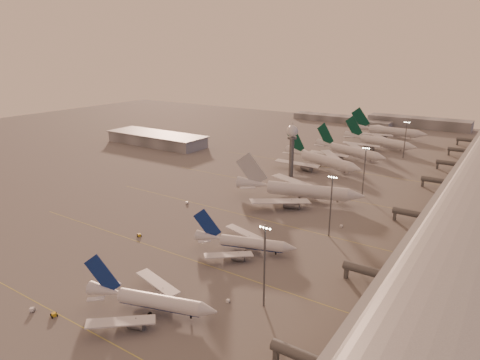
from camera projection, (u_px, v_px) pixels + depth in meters
The scene contains 25 objects.
ground at pixel (124, 254), 152.63m from camera, with size 700.00×700.00×0.00m, color #595656.
taxiway_markings at pixel (274, 221), 181.27m from camera, with size 180.00×185.25×0.02m.
hangar at pixel (157, 139), 326.31m from camera, with size 82.00×27.00×8.50m.
radar_tower at pixel (292, 141), 239.27m from camera, with size 6.40×6.40×31.10m.
mast_a at pixel (264, 262), 117.85m from camera, with size 3.60×0.56×25.00m.
mast_b at pixel (331, 203), 163.19m from camera, with size 3.60×0.56×25.00m.
mast_c at pixel (364, 169), 209.59m from camera, with size 3.60×0.56×25.00m.
mast_d at pixel (405, 138), 282.23m from camera, with size 3.60×0.56×25.00m.
distant_horizon at pixel (387, 121), 408.72m from camera, with size 165.00×37.50×9.00m.
narrowbody_near at pixel (151, 303), 117.87m from camera, with size 38.74×30.45×15.56m.
narrowbody_mid at pixel (245, 244), 153.42m from camera, with size 37.12×29.17×14.95m.
widebody_white at pixel (299, 193), 205.64m from camera, with size 61.26×48.48×22.00m.
greentail_a at pixel (321, 162), 261.38m from camera, with size 58.31×46.30×22.05m.
greentail_b at pixel (349, 153), 285.67m from camera, with size 55.32×43.95×20.85m.
greentail_c at pixel (379, 143), 313.69m from camera, with size 57.97×46.21×21.54m.
greentail_d at pixel (388, 133), 352.24m from camera, with size 63.15×50.95×22.93m.
gsv_truck_a at pixel (34, 308), 118.82m from camera, with size 5.94×5.40×2.40m.
gsv_tug_near at pixel (54, 315), 116.73m from camera, with size 3.35×4.26×1.06m.
gsv_catering_a at pixel (229, 297), 122.88m from camera, with size 4.51×2.30×3.62m.
gsv_tug_mid at pixel (139, 235), 166.51m from camera, with size 4.22×3.77×1.04m.
gsv_truck_b at pixel (281, 243), 158.55m from camera, with size 6.03×2.42×2.41m.
gsv_truck_c at pixel (188, 202), 201.45m from camera, with size 5.87×3.78×2.23m.
gsv_catering_b at pixel (342, 223), 174.73m from camera, with size 5.07×2.73×4.00m.
gsv_tug_far at pixel (302, 194), 214.35m from camera, with size 3.98×3.78×0.99m.
gsv_truck_d at pixel (244, 164), 266.72m from camera, with size 2.17×5.06×1.99m.
Camera 1 is at (111.12, -91.91, 70.16)m, focal length 32.00 mm.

